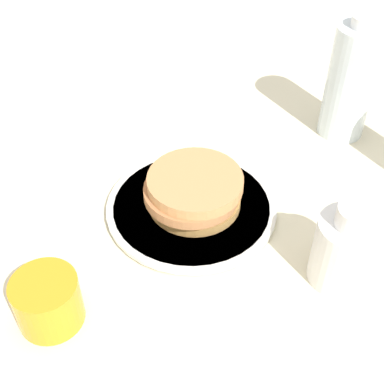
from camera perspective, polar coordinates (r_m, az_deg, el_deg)
The scene contains 6 objects.
ground_plane at distance 0.81m, azimuth -0.80°, elevation -2.37°, with size 4.00×4.00×0.00m, color beige.
plate at distance 0.81m, azimuth 0.00°, elevation -1.71°, with size 0.26×0.26×0.01m.
pancake_stack at distance 0.78m, azimuth 0.06°, elevation 0.12°, with size 0.15×0.15×0.06m.
juice_glass at distance 0.69m, azimuth -15.13°, elevation -11.19°, with size 0.08×0.08×0.07m.
cream_jug at distance 0.72m, azimuth 16.05°, elevation -5.85°, with size 0.08×0.08×0.13m.
water_bottle_near at distance 0.95m, azimuth 16.54°, elevation 11.22°, with size 0.08×0.08×0.22m.
Camera 1 is at (0.47, -0.32, 0.58)m, focal length 50.00 mm.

